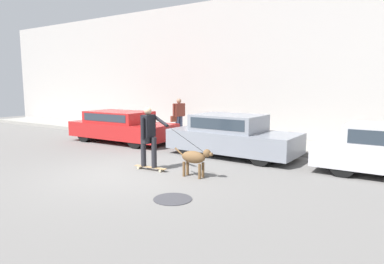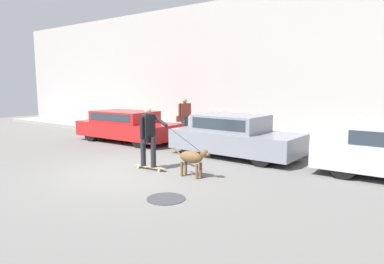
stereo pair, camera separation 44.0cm
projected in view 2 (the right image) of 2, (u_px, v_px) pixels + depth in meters
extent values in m
plane|color=slate|center=(126.00, 173.00, 8.70)|extent=(36.00, 36.00, 0.00)
cube|color=#B2ADA8|center=(252.00, 69.00, 13.86)|extent=(32.00, 0.30, 5.74)
cube|color=gray|center=(235.00, 141.00, 13.20)|extent=(30.00, 2.25, 0.16)
cylinder|color=black|center=(166.00, 134.00, 13.35)|extent=(0.68, 0.22, 0.67)
cylinder|color=black|center=(139.00, 139.00, 12.14)|extent=(0.68, 0.22, 0.67)
cylinder|color=black|center=(119.00, 129.00, 14.84)|extent=(0.68, 0.22, 0.67)
cylinder|color=black|center=(91.00, 133.00, 13.64)|extent=(0.68, 0.22, 0.67)
cube|color=#B21E1E|center=(128.00, 129.00, 13.47)|extent=(4.29, 1.82, 0.58)
cube|color=#B21E1E|center=(125.00, 116.00, 13.50)|extent=(2.48, 1.61, 0.43)
cube|color=#28333D|center=(109.00, 117.00, 12.86)|extent=(2.15, 0.06, 0.28)
cylinder|color=black|center=(283.00, 148.00, 10.50)|extent=(0.61, 0.21, 0.61)
cylinder|color=black|center=(261.00, 156.00, 9.35)|extent=(0.61, 0.21, 0.61)
cylinder|color=black|center=(215.00, 140.00, 12.01)|extent=(0.61, 0.21, 0.61)
cylinder|color=black|center=(189.00, 146.00, 10.87)|extent=(0.61, 0.21, 0.61)
cube|color=gray|center=(235.00, 141.00, 10.66)|extent=(4.09, 1.80, 0.62)
cube|color=gray|center=(231.00, 123.00, 10.68)|extent=(2.14, 1.58, 0.51)
cube|color=#28333D|center=(217.00, 124.00, 10.07)|extent=(1.85, 0.06, 0.32)
cylinder|color=black|center=(356.00, 156.00, 9.30)|extent=(0.64, 0.20, 0.63)
cylinder|color=black|center=(343.00, 166.00, 8.14)|extent=(0.64, 0.20, 0.63)
cylinder|color=brown|center=(201.00, 170.00, 8.28)|extent=(0.07, 0.07, 0.36)
cylinder|color=brown|center=(197.00, 171.00, 8.14)|extent=(0.07, 0.07, 0.36)
cylinder|color=brown|center=(186.00, 168.00, 8.52)|extent=(0.07, 0.07, 0.36)
cylinder|color=brown|center=(182.00, 169.00, 8.39)|extent=(0.07, 0.07, 0.36)
ellipsoid|color=brown|center=(191.00, 157.00, 8.29)|extent=(0.64, 0.32, 0.30)
sphere|color=brown|center=(204.00, 153.00, 8.06)|extent=(0.19, 0.19, 0.19)
cylinder|color=brown|center=(207.00, 154.00, 8.02)|extent=(0.11, 0.09, 0.09)
cylinder|color=brown|center=(177.00, 152.00, 8.51)|extent=(0.26, 0.05, 0.20)
cylinder|color=beige|center=(162.00, 169.00, 8.95)|extent=(0.07, 0.04, 0.07)
cylinder|color=beige|center=(159.00, 171.00, 8.82)|extent=(0.07, 0.04, 0.07)
cylinder|color=beige|center=(142.00, 166.00, 9.30)|extent=(0.07, 0.04, 0.07)
cylinder|color=beige|center=(138.00, 167.00, 9.18)|extent=(0.07, 0.04, 0.07)
cube|color=#A88456|center=(150.00, 167.00, 9.06)|extent=(0.97, 0.21, 0.02)
cylinder|color=#232328|center=(153.00, 152.00, 8.94)|extent=(0.14, 0.14, 0.80)
cylinder|color=#232328|center=(143.00, 151.00, 9.11)|extent=(0.14, 0.14, 0.80)
cube|color=#232328|center=(148.00, 140.00, 8.98)|extent=(0.20, 0.32, 0.16)
cube|color=black|center=(148.00, 126.00, 8.93)|extent=(0.23, 0.41, 0.58)
sphere|color=tan|center=(147.00, 111.00, 8.88)|extent=(0.19, 0.19, 0.19)
cylinder|color=black|center=(142.00, 128.00, 8.73)|extent=(0.09, 0.09, 0.55)
cylinder|color=black|center=(160.00, 121.00, 8.96)|extent=(0.54, 0.13, 0.31)
cylinder|color=black|center=(185.00, 140.00, 8.44)|extent=(1.26, 0.12, 0.60)
cylinder|color=#3D4760|center=(183.00, 125.00, 14.51)|extent=(0.16, 0.16, 0.75)
cylinder|color=#3D4760|center=(187.00, 125.00, 14.61)|extent=(0.16, 0.16, 0.75)
cube|color=brown|center=(185.00, 110.00, 14.47)|extent=(0.35, 0.49, 0.55)
cylinder|color=brown|center=(179.00, 110.00, 14.32)|extent=(0.10, 0.10, 0.52)
cylinder|color=brown|center=(190.00, 109.00, 14.62)|extent=(0.10, 0.10, 0.52)
sphere|color=#997056|center=(185.00, 101.00, 14.42)|extent=(0.20, 0.20, 0.20)
cube|color=brown|center=(180.00, 119.00, 14.37)|extent=(0.19, 0.30, 0.24)
cylinder|color=#38383D|center=(166.00, 199.00, 6.73)|extent=(0.77, 0.77, 0.01)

